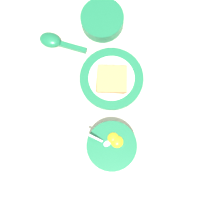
{
  "coord_description": "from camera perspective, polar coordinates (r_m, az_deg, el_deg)",
  "views": [
    {
      "loc": [
        -0.08,
        -0.22,
        0.88
      ],
      "look_at": [
        -0.02,
        -0.1,
        0.02
      ],
      "focal_mm": 42.0,
      "sensor_mm": 36.0,
      "label": 1
    }
  ],
  "objects": [
    {
      "name": "ground_plane",
      "position": [
        0.91,
        -2.01,
        6.08
      ],
      "size": [
        3.0,
        3.0,
        0.0
      ],
      "primitive_type": "plane",
      "color": "beige"
    },
    {
      "name": "egg_bowl",
      "position": [
        0.85,
        -0.02,
        -7.37
      ],
      "size": [
        0.16,
        0.16,
        0.08
      ],
      "color": "#196B42",
      "rests_on": "ground_plane"
    },
    {
      "name": "toast_plate",
      "position": [
        0.9,
        0.05,
        6.99
      ],
      "size": [
        0.22,
        0.22,
        0.02
      ],
      "color": "#196B42",
      "rests_on": "ground_plane"
    },
    {
      "name": "toast_sandwich",
      "position": [
        0.88,
        -0.09,
        7.09
      ],
      "size": [
        0.13,
        0.13,
        0.03
      ],
      "color": "#9E7042",
      "rests_on": "toast_plate"
    },
    {
      "name": "soup_spoon",
      "position": [
        0.97,
        -12.53,
        14.82
      ],
      "size": [
        0.14,
        0.14,
        0.03
      ],
      "color": "#196B42",
      "rests_on": "ground_plane"
    },
    {
      "name": "congee_bowl",
      "position": [
        0.97,
        -2.12,
        19.41
      ],
      "size": [
        0.15,
        0.15,
        0.04
      ],
      "color": "#196B42",
      "rests_on": "ground_plane"
    }
  ]
}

